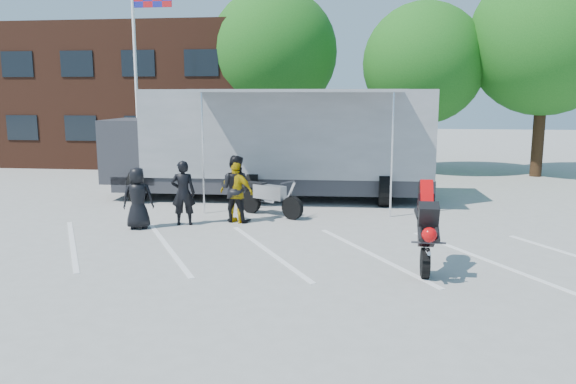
% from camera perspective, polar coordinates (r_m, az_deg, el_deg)
% --- Properties ---
extents(ground, '(100.00, 100.00, 0.00)m').
position_cam_1_polar(ground, '(12.15, -3.79, -7.24)').
color(ground, '#A09F9A').
rests_on(ground, ground).
extents(parking_bay_lines, '(18.09, 13.33, 0.01)m').
position_cam_1_polar(parking_bay_lines, '(13.09, -2.94, -5.94)').
color(parking_bay_lines, white).
rests_on(parking_bay_lines, ground).
extents(office_building, '(18.00, 8.00, 7.00)m').
position_cam_1_polar(office_building, '(31.85, -15.47, 9.37)').
color(office_building, '#4D2618').
rests_on(office_building, ground).
extents(flagpole, '(1.61, 0.12, 8.00)m').
position_cam_1_polar(flagpole, '(23.07, -14.68, 13.23)').
color(flagpole, white).
rests_on(flagpole, ground).
extents(tree_left, '(6.12, 6.12, 8.64)m').
position_cam_1_polar(tree_left, '(27.79, -1.50, 13.97)').
color(tree_left, '#382314').
rests_on(tree_left, ground).
extents(tree_mid, '(5.44, 5.44, 7.68)m').
position_cam_1_polar(tree_mid, '(26.56, 13.62, 12.55)').
color(tree_mid, '#382314').
rests_on(tree_mid, ground).
extents(tree_right, '(6.46, 6.46, 9.12)m').
position_cam_1_polar(tree_right, '(27.11, 24.70, 13.86)').
color(tree_right, '#382314').
rests_on(tree_right, ground).
extents(transporter_truck, '(11.95, 6.08, 3.74)m').
position_cam_1_polar(transporter_truck, '(19.66, -1.47, -0.61)').
color(transporter_truck, '#96989E').
rests_on(transporter_truck, ground).
extents(parked_motorcycle, '(2.37, 1.77, 1.20)m').
position_cam_1_polar(parked_motorcycle, '(16.74, -1.73, -2.45)').
color(parked_motorcycle, '#A7A7AC').
rests_on(parked_motorcycle, ground).
extents(stunt_bike_rider, '(0.85, 1.76, 2.05)m').
position_cam_1_polar(stunt_bike_rider, '(12.16, 13.41, -7.46)').
color(stunt_bike_rider, black).
rests_on(stunt_bike_rider, ground).
extents(spectator_leather_a, '(0.93, 0.73, 1.67)m').
position_cam_1_polar(spectator_leather_a, '(15.55, -15.01, -0.60)').
color(spectator_leather_a, black).
rests_on(spectator_leather_a, ground).
extents(spectator_leather_b, '(0.72, 0.55, 1.80)m').
position_cam_1_polar(spectator_leather_b, '(15.72, -10.60, -0.09)').
color(spectator_leather_b, black).
rests_on(spectator_leather_b, ground).
extents(spectator_leather_c, '(1.04, 0.88, 1.89)m').
position_cam_1_polar(spectator_leather_c, '(15.92, -5.38, 0.34)').
color(spectator_leather_c, black).
rests_on(spectator_leather_c, ground).
extents(spectator_hivis, '(1.10, 0.71, 1.74)m').
position_cam_1_polar(spectator_hivis, '(15.78, -5.24, -0.02)').
color(spectator_hivis, gold).
rests_on(spectator_hivis, ground).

